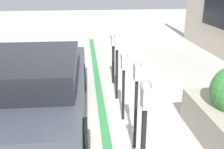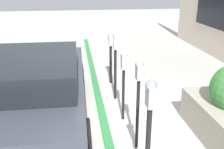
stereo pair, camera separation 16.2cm
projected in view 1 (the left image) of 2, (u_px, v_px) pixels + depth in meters
ground_plane at (107, 119)px, 5.32m from camera, size 40.00×40.00×0.00m
curb_strip at (103, 119)px, 5.31m from camera, size 14.86×0.16×0.04m
parking_meter_nearest at (144, 117)px, 3.21m from camera, size 0.18×0.15×1.57m
parking_meter_second at (137, 87)px, 4.07m from camera, size 0.16×0.13×1.53m
parking_meter_middle at (124, 71)px, 4.98m from camera, size 0.16×0.14×1.41m
parking_meter_fourth at (117, 56)px, 5.89m from camera, size 0.15×0.13×1.57m
parking_meter_farthest at (113, 48)px, 6.87m from camera, size 0.20×0.17×1.37m
parked_car_front at (32, 86)px, 5.06m from camera, size 4.51×2.06×1.37m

